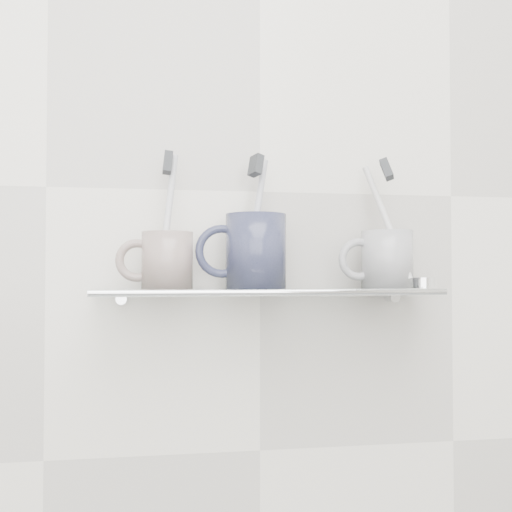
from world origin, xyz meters
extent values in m
plane|color=silver|center=(0.00, 1.10, 1.25)|extent=(2.50, 0.00, 2.50)
cube|color=silver|center=(0.00, 1.04, 1.10)|extent=(0.50, 0.12, 0.01)
cylinder|color=silver|center=(0.00, 0.98, 1.10)|extent=(0.50, 0.01, 0.01)
cylinder|color=silver|center=(-0.21, 1.09, 1.09)|extent=(0.02, 0.03, 0.02)
cylinder|color=silver|center=(0.21, 1.09, 1.09)|extent=(0.02, 0.03, 0.02)
cylinder|color=silver|center=(-0.14, 1.04, 1.14)|extent=(0.08, 0.08, 0.08)
torus|color=silver|center=(-0.19, 1.04, 1.14)|extent=(0.06, 0.01, 0.06)
cylinder|color=silver|center=(-0.14, 1.04, 1.20)|extent=(0.03, 0.04, 0.19)
cube|color=#303236|center=(-0.14, 1.04, 1.28)|extent=(0.02, 0.03, 0.03)
cylinder|color=#1F233A|center=(-0.02, 1.04, 1.15)|extent=(0.12, 0.12, 0.11)
torus|color=#1F233A|center=(-0.07, 1.04, 1.15)|extent=(0.08, 0.01, 0.08)
cylinder|color=#ABACB8|center=(-0.02, 1.04, 1.20)|extent=(0.05, 0.05, 0.19)
cube|color=#303236|center=(-0.02, 1.04, 1.28)|extent=(0.02, 0.03, 0.03)
cylinder|color=white|center=(0.19, 1.04, 1.14)|extent=(0.08, 0.08, 0.09)
torus|color=white|center=(0.14, 1.04, 1.14)|extent=(0.06, 0.01, 0.06)
cylinder|color=beige|center=(0.19, 1.04, 1.20)|extent=(0.06, 0.07, 0.18)
cube|color=#303236|center=(0.19, 1.04, 1.28)|extent=(0.03, 0.03, 0.04)
cylinder|color=silver|center=(0.24, 1.04, 1.11)|extent=(0.04, 0.04, 0.02)
camera|label=1|loc=(-0.18, 0.12, 1.12)|focal=45.00mm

